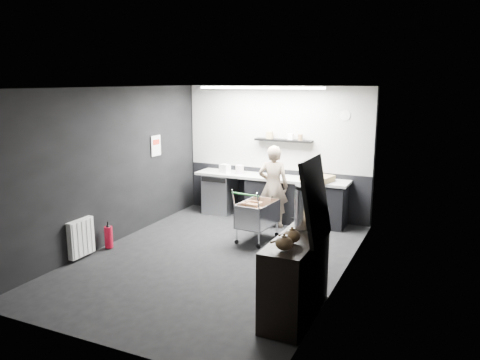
% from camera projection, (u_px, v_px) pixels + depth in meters
% --- Properties ---
extents(floor, '(5.50, 5.50, 0.00)m').
position_uv_depth(floor, '(215.00, 258.00, 7.52)').
color(floor, black).
rests_on(floor, ground).
extents(ceiling, '(5.50, 5.50, 0.00)m').
position_uv_depth(ceiling, '(213.00, 88.00, 6.96)').
color(ceiling, silver).
rests_on(ceiling, wall_back).
extents(wall_back, '(5.50, 0.00, 5.50)m').
position_uv_depth(wall_back, '(276.00, 152.00, 9.68)').
color(wall_back, black).
rests_on(wall_back, floor).
extents(wall_front, '(5.50, 0.00, 5.50)m').
position_uv_depth(wall_front, '(90.00, 225.00, 4.80)').
color(wall_front, black).
rests_on(wall_front, floor).
extents(wall_left, '(0.00, 5.50, 5.50)m').
position_uv_depth(wall_left, '(112.00, 166.00, 8.06)').
color(wall_left, black).
rests_on(wall_left, floor).
extents(wall_right, '(0.00, 5.50, 5.50)m').
position_uv_depth(wall_right, '(343.00, 188.00, 6.42)').
color(wall_right, black).
rests_on(wall_right, floor).
extents(kitchen_wall_panel, '(3.95, 0.02, 1.70)m').
position_uv_depth(kitchen_wall_panel, '(276.00, 128.00, 9.56)').
color(kitchen_wall_panel, '#B5B6B1').
rests_on(kitchen_wall_panel, wall_back).
extents(dado_panel, '(3.95, 0.02, 1.00)m').
position_uv_depth(dado_panel, '(275.00, 192.00, 9.84)').
color(dado_panel, black).
rests_on(dado_panel, wall_back).
extents(floating_shelf, '(1.20, 0.22, 0.04)m').
position_uv_depth(floating_shelf, '(284.00, 140.00, 9.43)').
color(floating_shelf, black).
rests_on(floating_shelf, wall_back).
extents(wall_clock, '(0.20, 0.03, 0.20)m').
position_uv_depth(wall_clock, '(345.00, 115.00, 8.92)').
color(wall_clock, white).
rests_on(wall_clock, wall_back).
extents(poster, '(0.02, 0.30, 0.40)m').
position_uv_depth(poster, '(156.00, 146.00, 9.16)').
color(poster, white).
rests_on(poster, wall_left).
extents(poster_red_band, '(0.02, 0.22, 0.10)m').
position_uv_depth(poster_red_band, '(156.00, 142.00, 9.15)').
color(poster_red_band, red).
rests_on(poster_red_band, poster).
extents(radiator, '(0.10, 0.50, 0.60)m').
position_uv_depth(radiator, '(81.00, 238.00, 7.44)').
color(radiator, white).
rests_on(radiator, wall_left).
extents(ceiling_strip, '(2.40, 0.20, 0.04)m').
position_uv_depth(ceiling_strip, '(260.00, 88.00, 8.61)').
color(ceiling_strip, white).
rests_on(ceiling_strip, ceiling).
extents(prep_counter, '(3.20, 0.61, 0.90)m').
position_uv_depth(prep_counter, '(276.00, 198.00, 9.52)').
color(prep_counter, black).
rests_on(prep_counter, floor).
extents(person, '(0.65, 0.49, 1.60)m').
position_uv_depth(person, '(273.00, 186.00, 9.01)').
color(person, beige).
rests_on(person, floor).
extents(shopping_cart, '(0.59, 0.91, 0.95)m').
position_uv_depth(shopping_cart, '(257.00, 216.00, 8.29)').
color(shopping_cart, silver).
rests_on(shopping_cart, floor).
extents(sideboard, '(0.56, 1.30, 1.94)m').
position_uv_depth(sideboard, '(297.00, 267.00, 5.61)').
color(sideboard, black).
rests_on(sideboard, floor).
extents(fire_extinguisher, '(0.14, 0.14, 0.45)m').
position_uv_depth(fire_extinguisher, '(109.00, 236.00, 7.91)').
color(fire_extinguisher, '#AE0B22').
rests_on(fire_extinguisher, floor).
extents(cardboard_box, '(0.65, 0.54, 0.11)m').
position_uv_depth(cardboard_box, '(317.00, 178.00, 9.02)').
color(cardboard_box, '#9E8654').
rests_on(cardboard_box, prep_counter).
extents(pink_tub, '(0.17, 0.17, 0.17)m').
position_uv_depth(pink_tub, '(240.00, 169.00, 9.75)').
color(pink_tub, beige).
rests_on(pink_tub, prep_counter).
extents(white_container, '(0.24, 0.21, 0.18)m').
position_uv_depth(white_container, '(225.00, 168.00, 9.83)').
color(white_container, white).
rests_on(white_container, prep_counter).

